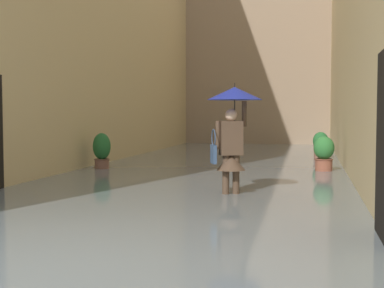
{
  "coord_description": "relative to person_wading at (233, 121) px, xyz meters",
  "views": [
    {
      "loc": [
        -2.39,
        4.64,
        1.51
      ],
      "look_at": [
        -0.42,
        -4.31,
        0.98
      ],
      "focal_mm": 50.7,
      "sensor_mm": 36.0,
      "label": 1
    }
  ],
  "objects": [
    {
      "name": "ground_plane",
      "position": [
        1.08,
        -5.23,
        -1.37
      ],
      "size": [
        60.0,
        60.0,
        0.0
      ],
      "primitive_type": "plane",
      "color": "gray"
    },
    {
      "name": "flood_water",
      "position": [
        1.08,
        -5.23,
        -1.31
      ],
      "size": [
        7.22,
        25.58,
        0.11
      ],
      "primitive_type": "cube",
      "color": "slate",
      "rests_on": "ground_plane"
    },
    {
      "name": "building_facade_far",
      "position": [
        1.08,
        -15.91,
        4.98
      ],
      "size": [
        10.02,
        1.8,
        12.7
      ],
      "primitive_type": "cube",
      "color": "gray",
      "rests_on": "ground_plane"
    },
    {
      "name": "person_wading",
      "position": [
        0.0,
        0.0,
        0.0
      ],
      "size": [
        0.95,
        0.95,
        2.02
      ],
      "color": "black",
      "rests_on": "ground_plane"
    },
    {
      "name": "potted_plant_mid_left",
      "position": [
        -1.61,
        -7.79,
        -0.88
      ],
      "size": [
        0.47,
        0.47,
        0.92
      ],
      "color": "brown",
      "rests_on": "ground_plane"
    },
    {
      "name": "potted_plant_near_left",
      "position": [
        -1.63,
        -4.17,
        -0.86
      ],
      "size": [
        0.49,
        0.49,
        0.94
      ],
      "color": "brown",
      "rests_on": "ground_plane"
    },
    {
      "name": "potted_plant_mid_right",
      "position": [
        3.8,
        -3.53,
        -0.83
      ],
      "size": [
        0.45,
        0.45,
        1.0
      ],
      "color": "brown",
      "rests_on": "ground_plane"
    }
  ]
}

